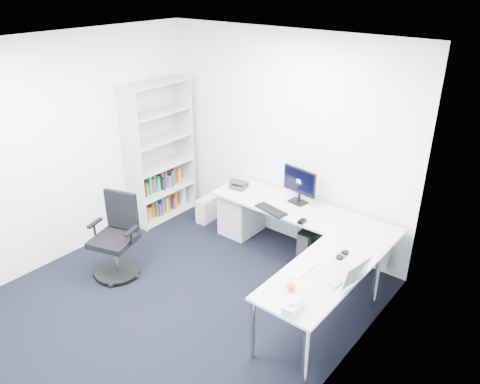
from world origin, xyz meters
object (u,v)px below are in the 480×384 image
Objects in this scene: bookshelf at (159,152)px; task_chair at (113,238)px; laptop at (336,263)px; l_desk at (285,245)px; monitor at (299,185)px.

task_chair is at bearing -63.51° from bookshelf.
bookshelf reaches higher than laptop.
l_desk is 4.85× the size of monitor.
bookshelf is 1.98× the size of task_chair.
monitor is 1.53m from laptop.
l_desk is at bearing 156.90° from laptop.
task_chair is 2.58m from laptop.
l_desk is 2.36× the size of task_chair.
monitor is at bearing 35.15° from task_chair.
l_desk is 0.75m from monitor.
monitor is at bearing 145.02° from laptop.
monitor reaches higher than laptop.
laptop is (1.10, -1.07, -0.10)m from monitor.
monitor is (-0.13, 0.46, 0.58)m from l_desk.
bookshelf is at bearing 177.36° from laptop.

